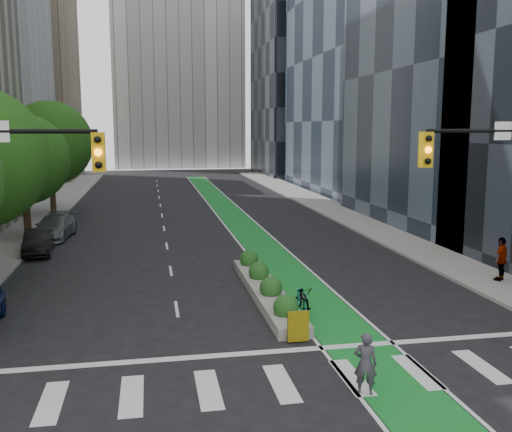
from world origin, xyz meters
name	(u,v)px	position (x,y,z in m)	size (l,w,h in m)	color
ground	(274,368)	(0.00, 0.00, 0.00)	(160.00, 160.00, 0.00)	black
sidewalk_left	(25,229)	(-11.80, 25.00, 0.07)	(3.60, 90.00, 0.15)	gray
sidewalk_right	(356,219)	(11.80, 25.00, 0.07)	(3.60, 90.00, 0.15)	gray
bike_lane_paint	(231,213)	(3.00, 30.00, 0.01)	(2.20, 70.00, 0.01)	#177F2B
building_tan_far	(19,81)	(-20.00, 66.00, 13.00)	(14.00, 16.00, 26.00)	tan
building_dark_end	(308,79)	(20.00, 68.00, 14.00)	(14.00, 18.00, 28.00)	black
tree_midfar	(24,160)	(-11.00, 22.00, 4.95)	(5.60, 5.60, 7.76)	black
tree_far	(50,143)	(-11.00, 32.00, 5.69)	(6.60, 6.60, 9.00)	black
median_planter	(266,287)	(1.20, 7.04, 0.37)	(1.20, 10.26, 1.10)	gray
bicycle	(303,298)	(2.19, 4.77, 0.55)	(0.73, 2.09, 1.10)	gray
cyclist	(365,363)	(2.00, -2.00, 0.84)	(0.61, 0.40, 1.67)	#3E3844
parked_car_left_mid	(38,242)	(-9.50, 17.13, 0.67)	(1.41, 4.05, 1.33)	black
parked_car_left_far	(54,227)	(-9.35, 21.66, 0.73)	(2.03, 5.00, 1.45)	slate
pedestrian_far	(501,259)	(11.88, 6.99, 1.13)	(1.15, 0.48, 1.96)	gray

